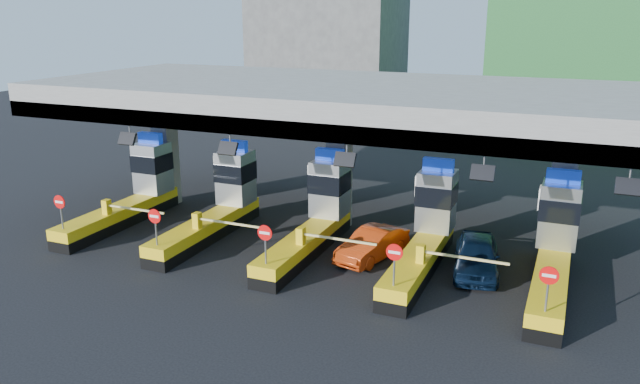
% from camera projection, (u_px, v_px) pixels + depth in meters
% --- Properties ---
extents(ground, '(120.00, 120.00, 0.00)m').
position_uv_depth(ground, '(314.00, 247.00, 27.90)').
color(ground, black).
rests_on(ground, ground).
extents(toll_canopy, '(28.00, 12.09, 7.00)m').
position_uv_depth(toll_canopy, '(339.00, 102.00, 28.72)').
color(toll_canopy, slate).
rests_on(toll_canopy, ground).
extents(toll_lane_far_left, '(4.43, 8.00, 4.16)m').
position_uv_depth(toll_lane_far_left, '(135.00, 192.00, 31.49)').
color(toll_lane_far_left, black).
rests_on(toll_lane_far_left, ground).
extents(toll_lane_left, '(4.43, 8.00, 4.16)m').
position_uv_depth(toll_lane_left, '(220.00, 203.00, 29.62)').
color(toll_lane_left, black).
rests_on(toll_lane_left, ground).
extents(toll_lane_center, '(4.43, 8.00, 4.16)m').
position_uv_depth(toll_lane_center, '(317.00, 216.00, 27.75)').
color(toll_lane_center, black).
rests_on(toll_lane_center, ground).
extents(toll_lane_right, '(4.43, 8.00, 4.16)m').
position_uv_depth(toll_lane_right, '(427.00, 231.00, 25.89)').
color(toll_lane_right, black).
rests_on(toll_lane_right, ground).
extents(toll_lane_far_right, '(4.43, 8.00, 4.16)m').
position_uv_depth(toll_lane_far_right, '(555.00, 248.00, 24.02)').
color(toll_lane_far_right, black).
rests_on(toll_lane_far_right, ground).
extents(bg_building_concrete, '(14.00, 10.00, 18.00)m').
position_uv_depth(bg_building_concrete, '(328.00, 23.00, 62.44)').
color(bg_building_concrete, '#4C4C49').
rests_on(bg_building_concrete, ground).
extents(van, '(2.41, 4.55, 1.47)m').
position_uv_depth(van, '(477.00, 255.00, 25.04)').
color(van, black).
rests_on(van, ground).
extents(red_car, '(2.36, 4.16, 1.30)m').
position_uv_depth(red_car, '(372.00, 244.00, 26.47)').
color(red_car, '#BB360E').
rests_on(red_car, ground).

